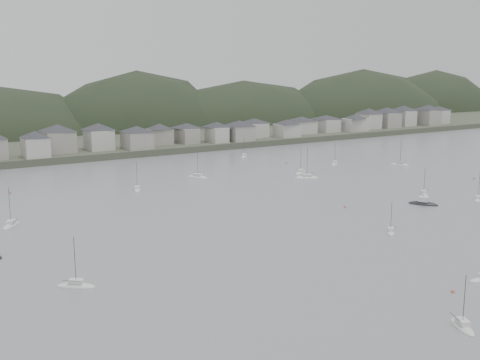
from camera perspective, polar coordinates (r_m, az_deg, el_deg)
ground at (r=126.92m, az=18.74°, el=-8.05°), size 900.00×900.00×0.00m
far_shore_land at (r=382.95m, az=-18.07°, el=4.56°), size 900.00×250.00×3.00m
forested_ridge at (r=361.25m, az=-16.18°, el=2.27°), size 851.55×103.94×102.57m
waterfront_town at (r=297.34m, az=-3.03°, el=4.80°), size 451.48×28.46×12.92m
moored_fleet at (r=167.38m, az=1.69°, el=-2.87°), size 237.18×174.20×12.98m
motor_launch_near at (r=182.38m, az=17.19°, el=-2.18°), size 7.09×8.98×4.04m
mooring_buoys at (r=163.63m, az=6.75°, el=-3.28°), size 177.49×133.19×0.70m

